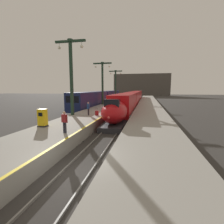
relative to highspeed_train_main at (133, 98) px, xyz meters
The scene contains 18 objects.
ground_plane 35.35m from the highspeed_train_main, 90.00° to the right, with size 260.00×260.00×0.00m, color #33302D.
platform_left 11.39m from the highspeed_train_main, 111.01° to the right, with size 4.80×110.00×1.05m, color gray.
platform_right 11.39m from the highspeed_train_main, 68.99° to the right, with size 4.80×110.00×1.05m, color gray.
platform_left_safety_stripe 10.73m from the highspeed_train_main, 99.53° to the right, with size 0.20×107.80×0.01m, color yellow.
rail_main_left 8.06m from the highspeed_train_main, 95.49° to the right, with size 0.08×110.00×0.12m, color slate.
rail_main_right 8.06m from the highspeed_train_main, 84.51° to the right, with size 0.08×110.00×0.12m, color slate.
rail_secondary_left 11.95m from the highspeed_train_main, 138.62° to the right, with size 0.08×110.00×0.12m, color slate.
rail_secondary_right 10.88m from the highspeed_train_main, 133.31° to the right, with size 0.08×110.00×0.12m, color slate.
highspeed_train_main is the anchor object (origin of this frame).
regional_train_adjacent 8.10m from the highspeed_train_main, behind, with size 2.85×36.60×3.80m.
station_column_mid 24.08m from the highspeed_train_main, 104.47° to the right, with size 4.00×0.68×9.45m.
station_column_far 10.72m from the highspeed_train_main, 127.38° to the right, with size 4.00×0.68×9.01m.
station_column_distant 10.58m from the highspeed_train_main, 128.01° to the left, with size 4.00×0.68×8.93m.
passenger_near_edge 23.00m from the highspeed_train_main, 99.42° to the right, with size 0.24×0.57×1.69m.
passenger_mid_platform 31.41m from the highspeed_train_main, 94.68° to the right, with size 0.56×0.29×1.69m.
rolling_suitcase 22.78m from the highspeed_train_main, 96.72° to the right, with size 0.40×0.22×0.98m.
ticket_machine_yellow 30.23m from the highspeed_train_main, 100.58° to the right, with size 0.76×0.62×1.60m.
terminus_back_wall 66.89m from the highspeed_train_main, 90.00° to the left, with size 36.00×2.00×14.00m, color #4C4742.
Camera 1 is at (3.54, -7.36, 4.43)m, focal length 26.42 mm.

